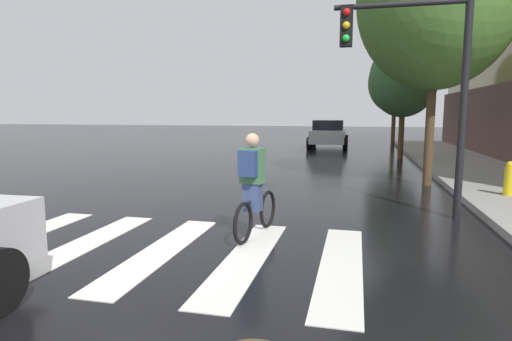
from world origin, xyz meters
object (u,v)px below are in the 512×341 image
(sedan_mid, at_px, (329,134))
(fire_hydrant, at_px, (510,179))
(traffic_light_near, at_px, (418,67))
(street_tree_mid, at_px, (404,79))
(cyclist, at_px, (253,186))
(street_tree_far, at_px, (395,82))

(sedan_mid, distance_m, fire_hydrant, 15.23)
(fire_hydrant, bearing_deg, sedan_mid, 109.10)
(traffic_light_near, xyz_separation_m, street_tree_mid, (0.81, 10.98, 0.61))
(sedan_mid, xyz_separation_m, fire_hydrant, (4.98, -14.39, -0.30))
(cyclist, relative_size, street_tree_mid, 0.33)
(cyclist, height_order, traffic_light_near, traffic_light_near)
(street_tree_far, bearing_deg, cyclist, -100.17)
(traffic_light_near, height_order, street_tree_far, street_tree_far)
(fire_hydrant, height_order, street_tree_far, street_tree_far)
(sedan_mid, height_order, traffic_light_near, traffic_light_near)
(traffic_light_near, height_order, street_tree_mid, street_tree_mid)
(street_tree_mid, xyz_separation_m, street_tree_far, (0.27, 7.76, 0.36))
(sedan_mid, distance_m, street_tree_far, 5.39)
(sedan_mid, distance_m, street_tree_mid, 6.90)
(cyclist, relative_size, traffic_light_near, 0.40)
(fire_hydrant, bearing_deg, traffic_light_near, -140.23)
(traffic_light_near, bearing_deg, street_tree_far, 86.70)
(street_tree_far, bearing_deg, street_tree_mid, -91.99)
(traffic_light_near, relative_size, street_tree_far, 0.74)
(street_tree_mid, bearing_deg, street_tree_far, 88.01)
(traffic_light_near, distance_m, street_tree_far, 18.79)
(traffic_light_near, relative_size, fire_hydrant, 5.38)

